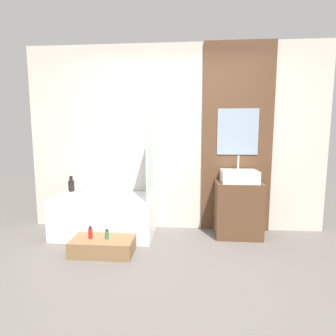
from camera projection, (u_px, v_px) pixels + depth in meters
ground_plane at (165, 289)px, 2.33m from camera, size 12.00×12.00×0.00m
wall_tiled_back at (175, 139)px, 3.73m from camera, size 4.20×0.06×2.60m
wall_wood_accent at (237, 139)px, 3.61m from camera, size 0.96×0.04×2.60m
bathtub at (105, 215)px, 3.55m from camera, size 1.31×0.67×0.54m
glass_shower_screen at (150, 159)px, 3.38m from camera, size 0.01×0.59×1.01m
wooden_step_bench at (103, 246)px, 3.01m from camera, size 0.71×0.36×0.18m
vanity_cabinet at (238, 209)px, 3.50m from camera, size 0.60×0.42×0.74m
sink at (239, 176)px, 3.45m from camera, size 0.46×0.36×0.35m
vase_tall_dark at (71, 185)px, 3.79m from camera, size 0.08×0.08×0.22m
vase_round_light at (82, 188)px, 3.76m from camera, size 0.11×0.11×0.11m
bottle_soap_primary at (90, 233)px, 3.00m from camera, size 0.05×0.05×0.14m
bottle_soap_secondary at (107, 235)px, 2.98m from camera, size 0.04×0.04×0.11m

